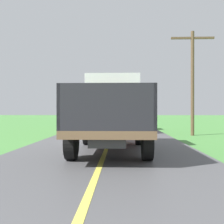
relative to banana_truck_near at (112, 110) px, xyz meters
name	(u,v)px	position (x,y,z in m)	size (l,w,h in m)	color
banana_truck_near	(112,110)	(0.00, 0.00, 0.00)	(2.38, 5.82, 2.80)	#2D2D30
banana_truck_far	(118,111)	(0.16, 9.30, -0.01)	(2.38, 5.82, 2.80)	#2D2D30
utility_pole_roadside	(192,78)	(4.58, 6.01, 1.96)	(2.53, 0.20, 6.18)	brown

